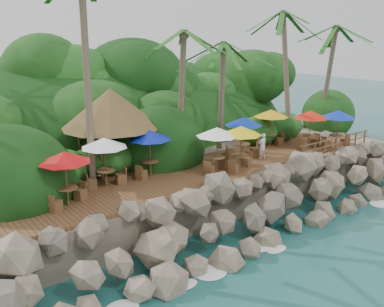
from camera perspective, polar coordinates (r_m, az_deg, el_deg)
ground at (r=20.95m, az=10.21°, el=-12.65°), size 140.00×140.00×0.00m
land_base at (r=32.65m, az=-10.65°, el=-0.10°), size 32.00×25.20×2.10m
jungle_hill at (r=39.57m, az=-15.49°, el=0.85°), size 44.80×28.00×15.40m
seawall at (r=21.68m, az=6.46°, el=-8.07°), size 29.00×4.00×2.30m
terrace at (r=24.13m, az=0.00°, el=-2.74°), size 26.00×5.00×0.20m
jungle_foliage at (r=32.10m, az=-9.75°, el=-2.29°), size 44.00×16.00×12.00m
foam_line at (r=21.11m, az=9.60°, el=-12.29°), size 25.20×0.80×0.06m
palms at (r=26.57m, az=1.46°, el=18.44°), size 31.35×6.56×12.04m
palapa at (r=24.51m, az=-10.69°, el=5.95°), size 5.58×5.58×4.60m
dining_clusters at (r=24.28m, az=2.19°, el=2.79°), size 23.44×5.28×2.54m
railing at (r=29.42m, az=18.54°, el=1.30°), size 7.20×0.10×1.00m
waiter at (r=26.87m, az=9.30°, el=1.00°), size 0.60×0.42×1.59m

